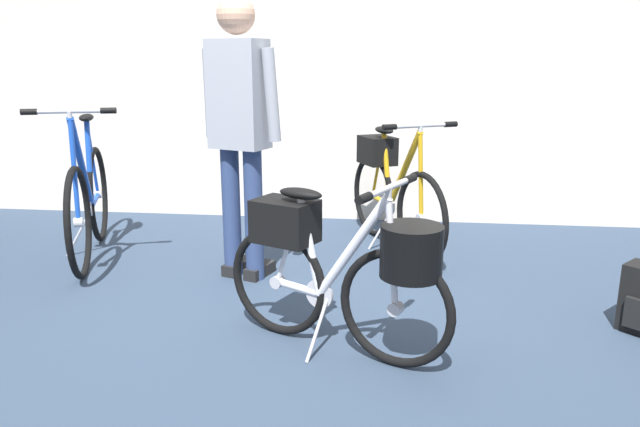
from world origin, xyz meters
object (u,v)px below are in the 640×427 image
object	(u,v)px
display_bike_right	(89,201)
visitor_near_wall	(240,123)
folding_bike_foreground	(343,263)
display_bike_left	(391,188)

from	to	relation	value
display_bike_right	visitor_near_wall	distance (m)	1.27
folding_bike_foreground	visitor_near_wall	size ratio (longest dim) A/B	0.65
folding_bike_foreground	display_bike_right	bearing A→B (deg)	146.83
display_bike_right	visitor_near_wall	bearing A→B (deg)	-13.29
folding_bike_foreground	visitor_near_wall	world-z (taller)	visitor_near_wall
display_bike_right	visitor_near_wall	world-z (taller)	visitor_near_wall
folding_bike_foreground	visitor_near_wall	xyz separation A→B (m)	(-0.67, 0.90, 0.51)
folding_bike_foreground	display_bike_right	distance (m)	2.14
folding_bike_foreground	display_bike_right	xyz separation A→B (m)	(-1.79, 1.17, -0.04)
visitor_near_wall	display_bike_left	bearing A→B (deg)	40.01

